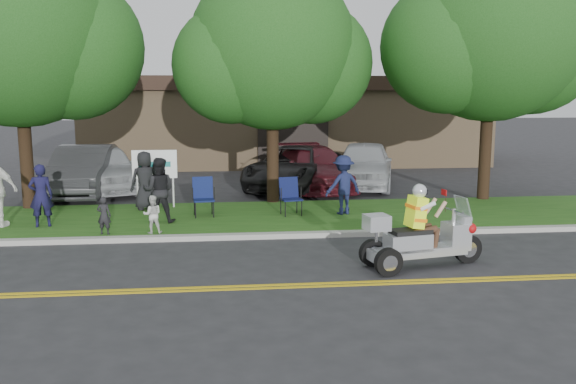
{
  "coord_description": "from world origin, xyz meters",
  "views": [
    {
      "loc": [
        -0.96,
        -10.79,
        3.45
      ],
      "look_at": [
        0.4,
        2.0,
        1.27
      ],
      "focal_mm": 38.0,
      "sensor_mm": 36.0,
      "label": 1
    }
  ],
  "objects": [
    {
      "name": "parked_car_far_left",
      "position": [
        -5.0,
        10.23,
        0.81
      ],
      "size": [
        3.47,
        5.12,
        1.62
      ],
      "primitive_type": "imported",
      "rotation": [
        0.0,
        0.0,
        0.36
      ],
      "color": "#ACAFB3",
      "rests_on": "ground"
    },
    {
      "name": "spectator_adult_left",
      "position": [
        -5.41,
        4.41,
        0.88
      ],
      "size": [
        0.63,
        0.49,
        1.55
      ],
      "primitive_type": "imported",
      "rotation": [
        0.0,
        0.0,
        3.37
      ],
      "color": "#151437",
      "rests_on": "grass_verge"
    },
    {
      "name": "spectator_chair_b",
      "position": [
        -3.15,
        6.36,
        0.93
      ],
      "size": [
        0.93,
        0.77,
        1.64
      ],
      "primitive_type": "imported",
      "rotation": [
        0.0,
        0.0,
        3.5
      ],
      "color": "black",
      "rests_on": "grass_verge"
    },
    {
      "name": "parked_car_far_right",
      "position": [
        4.0,
        10.27,
        0.81
      ],
      "size": [
        3.16,
        5.12,
        1.63
      ],
      "primitive_type": "imported",
      "rotation": [
        0.0,
        0.0,
        -0.28
      ],
      "color": "#B2B4B9",
      "rests_on": "ground"
    },
    {
      "name": "parked_car_left",
      "position": [
        -5.5,
        9.57,
        0.81
      ],
      "size": [
        1.73,
        4.9,
        1.61
      ],
      "primitive_type": "imported",
      "rotation": [
        0.0,
        0.0,
        -0.0
      ],
      "color": "#2F2F31",
      "rests_on": "ground"
    },
    {
      "name": "commercial_building",
      "position": [
        2.0,
        18.98,
        2.01
      ],
      "size": [
        18.0,
        8.2,
        4.0
      ],
      "color": "#9E7F5B",
      "rests_on": "ground"
    },
    {
      "name": "child_right",
      "position": [
        -2.64,
        3.41,
        0.55
      ],
      "size": [
        0.47,
        0.38,
        0.9
      ],
      "primitive_type": "imported",
      "rotation": [
        0.0,
        0.0,
        3.24
      ],
      "color": "silver",
      "rests_on": "grass_verge"
    },
    {
      "name": "child_left",
      "position": [
        -3.74,
        3.41,
        0.55
      ],
      "size": [
        0.36,
        0.27,
        0.89
      ],
      "primitive_type": "imported",
      "rotation": [
        0.0,
        0.0,
        2.97
      ],
      "color": "black",
      "rests_on": "grass_verge"
    },
    {
      "name": "trike_scooter",
      "position": [
        2.8,
        0.38,
        0.58
      ],
      "size": [
        2.53,
        1.05,
        1.66
      ],
      "rotation": [
        0.0,
        0.0,
        0.19
      ],
      "color": "black",
      "rests_on": "ground"
    },
    {
      "name": "centerline_near",
      "position": [
        0.0,
        -0.58,
        0.01
      ],
      "size": [
        60.0,
        0.1,
        0.01
      ],
      "primitive_type": "cube",
      "color": "gold",
      "rests_on": "ground"
    },
    {
      "name": "curb",
      "position": [
        0.0,
        3.05,
        0.06
      ],
      "size": [
        60.0,
        0.25,
        0.12
      ],
      "primitive_type": "cube",
      "color": "#A8A89E",
      "rests_on": "ground"
    },
    {
      "name": "tree_left",
      "position": [
        -6.44,
        7.03,
        4.85
      ],
      "size": [
        6.62,
        5.4,
        7.78
      ],
      "color": "#332114",
      "rests_on": "ground"
    },
    {
      "name": "grass_verge",
      "position": [
        0.0,
        5.2,
        0.06
      ],
      "size": [
        60.0,
        4.0,
        0.1
      ],
      "primitive_type": "cube",
      "color": "#205015",
      "rests_on": "ground"
    },
    {
      "name": "tree_mid",
      "position": [
        0.55,
        7.23,
        4.43
      ],
      "size": [
        5.88,
        4.8,
        7.05
      ],
      "color": "#332114",
      "rests_on": "ground"
    },
    {
      "name": "centerline_far",
      "position": [
        0.0,
        -0.42,
        0.01
      ],
      "size": [
        60.0,
        0.1,
        0.01
      ],
      "primitive_type": "cube",
      "color": "gold",
      "rests_on": "ground"
    },
    {
      "name": "lawn_chair_b",
      "position": [
        0.8,
        5.25,
        0.67
      ],
      "size": [
        0.62,
        0.64,
        1.0
      ],
      "rotation": [
        0.0,
        0.0,
        0.19
      ],
      "color": "black",
      "rests_on": "grass_verge"
    },
    {
      "name": "lawn_chair_a",
      "position": [
        -1.51,
        5.33,
        0.68
      ],
      "size": [
        0.6,
        0.62,
        1.03
      ],
      "rotation": [
        0.0,
        0.0,
        0.11
      ],
      "color": "black",
      "rests_on": "grass_verge"
    },
    {
      "name": "spectator_adult_mid",
      "position": [
        -2.6,
        4.62,
        0.93
      ],
      "size": [
        0.86,
        0.7,
        1.65
      ],
      "primitive_type": "imported",
      "rotation": [
        0.0,
        0.0,
        3.05
      ],
      "color": "black",
      "rests_on": "grass_verge"
    },
    {
      "name": "parked_car_mid",
      "position": [
        1.5,
        10.13,
        0.74
      ],
      "size": [
        4.46,
        5.85,
        1.48
      ],
      "primitive_type": "imported",
      "rotation": [
        0.0,
        0.0,
        -0.44
      ],
      "color": "black",
      "rests_on": "ground"
    },
    {
      "name": "spectator_chair_a",
      "position": [
        2.23,
        5.14,
        0.9
      ],
      "size": [
        1.17,
        0.9,
        1.59
      ],
      "primitive_type": "imported",
      "rotation": [
        0.0,
        0.0,
        3.48
      ],
      "color": "#181F44",
      "rests_on": "grass_verge"
    },
    {
      "name": "ground",
      "position": [
        0.0,
        0.0,
        0.0
      ],
      "size": [
        120.0,
        120.0,
        0.0
      ],
      "primitive_type": "plane",
      "color": "#28282B",
      "rests_on": "ground"
    },
    {
      "name": "parked_car_right",
      "position": [
        2.18,
        10.14,
        0.73
      ],
      "size": [
        2.71,
        5.25,
        1.46
      ],
      "primitive_type": "imported",
      "rotation": [
        0.0,
        0.0,
        0.14
      ],
      "color": "#461018",
      "rests_on": "ground"
    },
    {
      "name": "tree_right",
      "position": [
        7.06,
        7.03,
        5.03
      ],
      "size": [
        6.86,
        5.6,
        8.07
      ],
      "color": "#332114",
      "rests_on": "ground"
    },
    {
      "name": "business_sign",
      "position": [
        -2.9,
        6.6,
        1.26
      ],
      "size": [
        1.25,
        0.06,
        1.75
      ],
      "color": "silver",
      "rests_on": "ground"
    }
  ]
}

